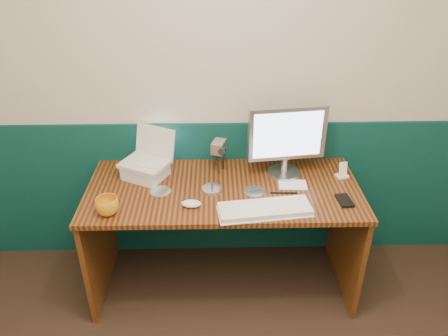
{
  "coord_description": "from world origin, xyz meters",
  "views": [
    {
      "loc": [
        -0.06,
        -0.77,
        2.13
      ],
      "look_at": [
        -0.02,
        1.23,
        0.97
      ],
      "focal_mm": 35.0,
      "sensor_mm": 36.0,
      "label": 1
    }
  ],
  "objects_px": {
    "keyboard": "(265,210)",
    "desk": "(223,238)",
    "mug": "(107,206)",
    "camcorder": "(219,158)",
    "monitor": "(286,140)",
    "laptop": "(143,149)"
  },
  "relations": [
    {
      "from": "laptop",
      "to": "camcorder",
      "type": "relative_size",
      "value": 1.5
    },
    {
      "from": "desk",
      "to": "monitor",
      "type": "relative_size",
      "value": 3.47
    },
    {
      "from": "laptop",
      "to": "camcorder",
      "type": "height_order",
      "value": "laptop"
    },
    {
      "from": "desk",
      "to": "mug",
      "type": "xyz_separation_m",
      "value": [
        -0.62,
        -0.24,
        0.42
      ]
    },
    {
      "from": "keyboard",
      "to": "desk",
      "type": "bearing_deg",
      "value": 123.87
    },
    {
      "from": "laptop",
      "to": "monitor",
      "type": "distance_m",
      "value": 0.85
    },
    {
      "from": "desk",
      "to": "keyboard",
      "type": "height_order",
      "value": "keyboard"
    },
    {
      "from": "keyboard",
      "to": "mug",
      "type": "height_order",
      "value": "mug"
    },
    {
      "from": "laptop",
      "to": "camcorder",
      "type": "xyz_separation_m",
      "value": [
        0.45,
        0.07,
        -0.1
      ]
    },
    {
      "from": "desk",
      "to": "camcorder",
      "type": "height_order",
      "value": "camcorder"
    },
    {
      "from": "camcorder",
      "to": "desk",
      "type": "bearing_deg",
      "value": -66.35
    },
    {
      "from": "keyboard",
      "to": "mug",
      "type": "distance_m",
      "value": 0.84
    },
    {
      "from": "laptop",
      "to": "keyboard",
      "type": "distance_m",
      "value": 0.81
    },
    {
      "from": "laptop",
      "to": "keyboard",
      "type": "bearing_deg",
      "value": -1.84
    },
    {
      "from": "monitor",
      "to": "keyboard",
      "type": "relative_size",
      "value": 0.93
    },
    {
      "from": "camcorder",
      "to": "keyboard",
      "type": "bearing_deg",
      "value": -44.97
    },
    {
      "from": "laptop",
      "to": "monitor",
      "type": "bearing_deg",
      "value": 28.48
    },
    {
      "from": "mug",
      "to": "camcorder",
      "type": "height_order",
      "value": "camcorder"
    },
    {
      "from": "keyboard",
      "to": "monitor",
      "type": "bearing_deg",
      "value": 60.84
    },
    {
      "from": "keyboard",
      "to": "camcorder",
      "type": "distance_m",
      "value": 0.52
    },
    {
      "from": "mug",
      "to": "camcorder",
      "type": "relative_size",
      "value": 0.69
    },
    {
      "from": "laptop",
      "to": "mug",
      "type": "bearing_deg",
      "value": -84.48
    }
  ]
}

